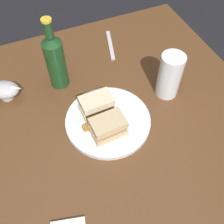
{
  "coord_description": "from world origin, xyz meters",
  "views": [
    {
      "loc": [
        0.49,
        -0.22,
        1.5
      ],
      "look_at": [
        0.01,
        -0.02,
        0.8
      ],
      "focal_mm": 42.24,
      "sensor_mm": 36.0,
      "label": 1
    }
  ],
  "objects_px": {
    "sandwich_half_left": "(97,105)",
    "sandwich_half_right": "(108,127)",
    "pint_glass": "(169,78)",
    "cider_bottle": "(55,60)",
    "plate": "(108,121)",
    "gravy_boat": "(5,90)",
    "fork": "(110,45)"
  },
  "relations": [
    {
      "from": "pint_glass",
      "to": "fork",
      "type": "distance_m",
      "value": 0.33
    },
    {
      "from": "plate",
      "to": "gravy_boat",
      "type": "relative_size",
      "value": 2.21
    },
    {
      "from": "plate",
      "to": "sandwich_half_left",
      "type": "bearing_deg",
      "value": -155.11
    },
    {
      "from": "gravy_boat",
      "to": "plate",
      "type": "bearing_deg",
      "value": 50.17
    },
    {
      "from": "cider_bottle",
      "to": "pint_glass",
      "type": "bearing_deg",
      "value": 60.21
    },
    {
      "from": "sandwich_half_right",
      "to": "sandwich_half_left",
      "type": "bearing_deg",
      "value": -178.6
    },
    {
      "from": "sandwich_half_left",
      "to": "gravy_boat",
      "type": "height_order",
      "value": "sandwich_half_left"
    },
    {
      "from": "sandwich_half_right",
      "to": "cider_bottle",
      "type": "relative_size",
      "value": 0.39
    },
    {
      "from": "gravy_boat",
      "to": "fork",
      "type": "relative_size",
      "value": 0.71
    },
    {
      "from": "sandwich_half_left",
      "to": "cider_bottle",
      "type": "relative_size",
      "value": 0.38
    },
    {
      "from": "sandwich_half_left",
      "to": "pint_glass",
      "type": "relative_size",
      "value": 0.63
    },
    {
      "from": "sandwich_half_left",
      "to": "cider_bottle",
      "type": "xyz_separation_m",
      "value": [
        -0.19,
        -0.07,
        0.06
      ]
    },
    {
      "from": "sandwich_half_right",
      "to": "gravy_boat",
      "type": "distance_m",
      "value": 0.39
    },
    {
      "from": "pint_glass",
      "to": "gravy_boat",
      "type": "relative_size",
      "value": 1.31
    },
    {
      "from": "plate",
      "to": "sandwich_half_right",
      "type": "distance_m",
      "value": 0.06
    },
    {
      "from": "cider_bottle",
      "to": "fork",
      "type": "relative_size",
      "value": 1.51
    },
    {
      "from": "sandwich_half_right",
      "to": "pint_glass",
      "type": "relative_size",
      "value": 0.64
    },
    {
      "from": "sandwich_half_left",
      "to": "pint_glass",
      "type": "xyz_separation_m",
      "value": [
        0.01,
        0.26,
        0.02
      ]
    },
    {
      "from": "plate",
      "to": "pint_glass",
      "type": "height_order",
      "value": "pint_glass"
    },
    {
      "from": "pint_glass",
      "to": "sandwich_half_left",
      "type": "bearing_deg",
      "value": -91.16
    },
    {
      "from": "cider_bottle",
      "to": "fork",
      "type": "distance_m",
      "value": 0.3
    },
    {
      "from": "pint_glass",
      "to": "cider_bottle",
      "type": "distance_m",
      "value": 0.39
    },
    {
      "from": "sandwich_half_right",
      "to": "pint_glass",
      "type": "distance_m",
      "value": 0.28
    },
    {
      "from": "gravy_boat",
      "to": "fork",
      "type": "height_order",
      "value": "gravy_boat"
    },
    {
      "from": "sandwich_half_left",
      "to": "cider_bottle",
      "type": "height_order",
      "value": "cider_bottle"
    },
    {
      "from": "sandwich_half_right",
      "to": "fork",
      "type": "height_order",
      "value": "sandwich_half_right"
    },
    {
      "from": "pint_glass",
      "to": "fork",
      "type": "height_order",
      "value": "pint_glass"
    },
    {
      "from": "plate",
      "to": "cider_bottle",
      "type": "distance_m",
      "value": 0.27
    },
    {
      "from": "sandwich_half_left",
      "to": "sandwich_half_right",
      "type": "xyz_separation_m",
      "value": [
        0.09,
        0.0,
        -0.0
      ]
    },
    {
      "from": "sandwich_half_right",
      "to": "gravy_boat",
      "type": "height_order",
      "value": "sandwich_half_right"
    },
    {
      "from": "sandwich_half_left",
      "to": "gravy_boat",
      "type": "xyz_separation_m",
      "value": [
        -0.19,
        -0.27,
        -0.01
      ]
    },
    {
      "from": "pint_glass",
      "to": "gravy_boat",
      "type": "bearing_deg",
      "value": -110.59
    }
  ]
}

